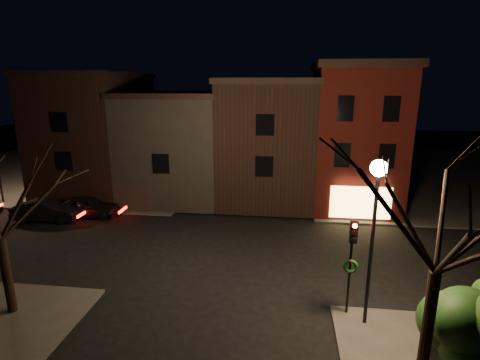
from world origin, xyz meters
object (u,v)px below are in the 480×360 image
(traffic_signal, at_px, (352,253))
(parked_car_b, at_px, (47,211))
(street_lamp_near, at_px, (376,199))
(parked_car_a, at_px, (87,206))
(bare_tree_right, at_px, (447,194))

(traffic_signal, xyz_separation_m, parked_car_b, (-18.80, 8.63, -2.07))
(traffic_signal, bearing_deg, street_lamp_near, -39.37)
(street_lamp_near, bearing_deg, traffic_signal, 140.63)
(street_lamp_near, relative_size, parked_car_a, 1.48)
(street_lamp_near, xyz_separation_m, parked_car_a, (-17.08, 10.26, -4.43))
(traffic_signal, bearing_deg, bare_tree_right, -57.59)
(street_lamp_near, distance_m, traffic_signal, 2.49)
(street_lamp_near, height_order, bare_tree_right, bare_tree_right)
(parked_car_b, bearing_deg, bare_tree_right, -124.11)
(traffic_signal, bearing_deg, parked_car_a, 149.33)
(street_lamp_near, height_order, parked_car_b, street_lamp_near)
(street_lamp_near, height_order, traffic_signal, street_lamp_near)
(traffic_signal, distance_m, parked_car_a, 19.27)
(parked_car_a, bearing_deg, street_lamp_near, -125.30)
(parked_car_a, bearing_deg, parked_car_b, 111.92)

